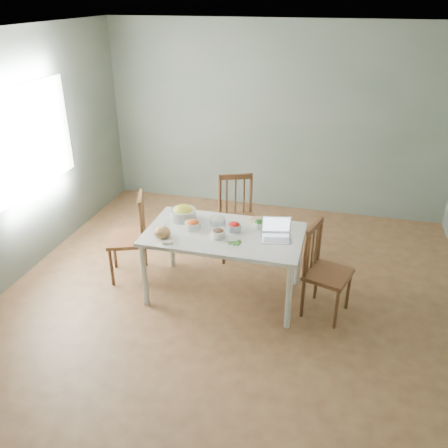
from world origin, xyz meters
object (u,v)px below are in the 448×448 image
(bread_boule, at_px, (162,232))
(bowl_squash, at_px, (183,213))
(chair_far, at_px, (237,219))
(dining_table, at_px, (224,264))
(laptop, at_px, (277,230))
(chair_left, at_px, (127,237))
(chair_right, at_px, (328,272))

(bread_boule, height_order, bowl_squash, bowl_squash)
(chair_far, bearing_deg, dining_table, -107.91)
(chair_far, bearing_deg, laptop, -76.43)
(chair_left, height_order, chair_right, chair_left)
(dining_table, bearing_deg, chair_left, 175.80)
(dining_table, xyz_separation_m, chair_far, (-0.05, 0.85, 0.13))
(bread_boule, bearing_deg, laptop, 12.33)
(bowl_squash, relative_size, laptop, 0.92)
(chair_left, xyz_separation_m, chair_right, (2.27, -0.15, -0.01))
(dining_table, bearing_deg, chair_far, 93.57)
(dining_table, height_order, chair_right, chair_right)
(bread_boule, bearing_deg, dining_table, 23.86)
(chair_left, xyz_separation_m, laptop, (1.72, -0.10, 0.36))
(chair_left, bearing_deg, dining_table, 63.98)
(chair_left, distance_m, bread_boule, 0.75)
(dining_table, distance_m, bowl_squash, 0.71)
(dining_table, bearing_deg, chair_right, -3.28)
(dining_table, xyz_separation_m, chair_right, (1.10, -0.06, 0.11))
(bread_boule, distance_m, bowl_squash, 0.45)
(chair_far, xyz_separation_m, chair_left, (-1.12, -0.76, -0.01))
(chair_left, distance_m, bowl_squash, 0.75)
(dining_table, height_order, chair_far, chair_far)
(chair_right, height_order, bread_boule, chair_right)
(bowl_squash, bearing_deg, laptop, -10.61)
(dining_table, distance_m, laptop, 0.74)
(chair_left, xyz_separation_m, bowl_squash, (0.66, 0.10, 0.34))
(chair_left, relative_size, chair_right, 1.02)
(dining_table, height_order, laptop, laptop)
(bread_boule, xyz_separation_m, laptop, (1.13, 0.25, 0.05))
(chair_far, height_order, chair_left, chair_far)
(chair_left, bearing_deg, bowl_squash, 77.04)
(chair_far, bearing_deg, chair_left, -167.09)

